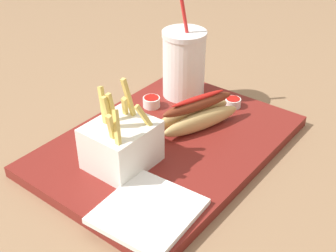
{
  "coord_description": "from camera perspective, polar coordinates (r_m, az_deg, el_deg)",
  "views": [
    {
      "loc": [
        0.52,
        0.41,
        0.48
      ],
      "look_at": [
        0.0,
        0.0,
        0.05
      ],
      "focal_mm": 47.4,
      "sensor_mm": 36.0,
      "label": 1
    }
  ],
  "objects": [
    {
      "name": "ground_plane",
      "position": [
        0.82,
        0.0,
        -3.52
      ],
      "size": [
        2.4,
        2.4,
        0.02
      ],
      "primitive_type": "cube",
      "color": "#8C6B4C"
    },
    {
      "name": "napkin_stack",
      "position": [
        0.66,
        -2.58,
        -10.85
      ],
      "size": [
        0.15,
        0.14,
        0.01
      ],
      "primitive_type": "cube",
      "rotation": [
        0.0,
        0.0,
        0.07
      ],
      "color": "white",
      "rests_on": "food_tray"
    },
    {
      "name": "ketchup_cup_2",
      "position": [
        0.91,
        8.34,
        3.07
      ],
      "size": [
        0.03,
        0.03,
        0.02
      ],
      "color": "white",
      "rests_on": "food_tray"
    },
    {
      "name": "fries_basket",
      "position": [
        0.73,
        -6.02,
        -2.29
      ],
      "size": [
        0.11,
        0.09,
        0.15
      ],
      "color": "white",
      "rests_on": "food_tray"
    },
    {
      "name": "soda_cup",
      "position": [
        0.92,
        2.05,
        8.03
      ],
      "size": [
        0.09,
        0.09,
        0.24
      ],
      "color": "white",
      "rests_on": "food_tray"
    },
    {
      "name": "food_tray",
      "position": [
        0.81,
        0.0,
        -2.38
      ],
      "size": [
        0.46,
        0.33,
        0.02
      ],
      "primitive_type": "cube",
      "color": "maroon",
      "rests_on": "ground_plane"
    },
    {
      "name": "ketchup_cup_1",
      "position": [
        0.9,
        -2.14,
        3.17
      ],
      "size": [
        0.03,
        0.03,
        0.02
      ],
      "color": "white",
      "rests_on": "food_tray"
    },
    {
      "name": "hot_dog_1",
      "position": [
        0.83,
        3.83,
        1.5
      ],
      "size": [
        0.17,
        0.1,
        0.06
      ],
      "color": "tan",
      "rests_on": "food_tray"
    }
  ]
}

